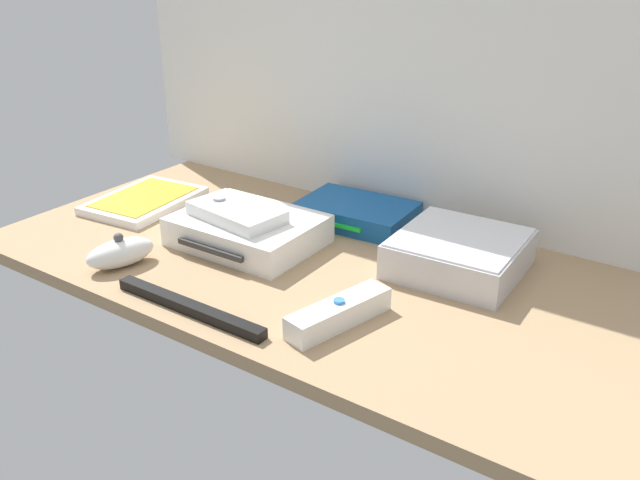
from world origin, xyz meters
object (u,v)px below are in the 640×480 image
at_px(game_console, 246,231).
at_px(game_case, 144,201).
at_px(network_router, 357,213).
at_px(remote_classic_pad, 237,212).
at_px(remote_wand, 339,313).
at_px(remote_nunchuk, 120,253).
at_px(sensor_bar, 189,307).
at_px(mini_computer, 459,253).

relative_size(game_console, game_case, 1.05).
bearing_deg(network_router, remote_classic_pad, -123.03).
xyz_separation_m(remote_wand, remote_nunchuk, (-0.34, -0.04, 0.01)).
xyz_separation_m(game_console, remote_wand, (0.24, -0.11, -0.01)).
height_order(game_case, remote_classic_pad, remote_classic_pad).
relative_size(remote_nunchuk, sensor_bar, 0.45).
bearing_deg(network_router, game_case, -161.05).
bearing_deg(game_case, sensor_bar, -40.22).
xyz_separation_m(network_router, remote_wand, (0.15, -0.28, -0.00)).
distance_m(game_console, remote_classic_pad, 0.03).
bearing_deg(game_case, mini_computer, 2.19).
height_order(remote_wand, remote_nunchuk, remote_nunchuk).
height_order(mini_computer, remote_classic_pad, remote_classic_pad).
bearing_deg(remote_classic_pad, remote_wand, -14.68).
xyz_separation_m(remote_nunchuk, remote_classic_pad, (0.09, 0.15, 0.03)).
bearing_deg(sensor_bar, remote_wand, 26.12).
height_order(game_console, sensor_bar, game_console).
relative_size(game_console, network_router, 1.13).
xyz_separation_m(game_console, remote_nunchuk, (-0.10, -0.16, -0.00)).
bearing_deg(game_console, remote_wand, -26.01).
relative_size(remote_wand, remote_nunchuk, 1.40).
height_order(game_console, network_router, game_console).
height_order(remote_wand, remote_classic_pad, remote_classic_pad).
height_order(remote_wand, sensor_bar, remote_wand).
bearing_deg(remote_wand, network_router, 131.59).
distance_m(game_console, sensor_bar, 0.21).
distance_m(network_router, remote_nunchuk, 0.38).
distance_m(game_console, mini_computer, 0.32).
bearing_deg(game_case, network_router, 16.77).
relative_size(network_router, remote_wand, 1.23).
bearing_deg(sensor_bar, network_router, 86.95).
bearing_deg(remote_nunchuk, network_router, 76.37).
relative_size(game_console, remote_classic_pad, 1.38).
relative_size(mini_computer, remote_nunchuk, 1.65).
distance_m(network_router, remote_classic_pad, 0.21).
xyz_separation_m(remote_classic_pad, sensor_bar, (0.08, -0.19, -0.05)).
bearing_deg(mini_computer, sensor_bar, -127.03).
relative_size(mini_computer, game_case, 0.88).
height_order(remote_nunchuk, remote_classic_pad, remote_classic_pad).
distance_m(game_case, sensor_bar, 0.40).
xyz_separation_m(game_console, remote_classic_pad, (-0.01, -0.01, 0.03)).
bearing_deg(remote_nunchuk, remote_classic_pad, 75.14).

